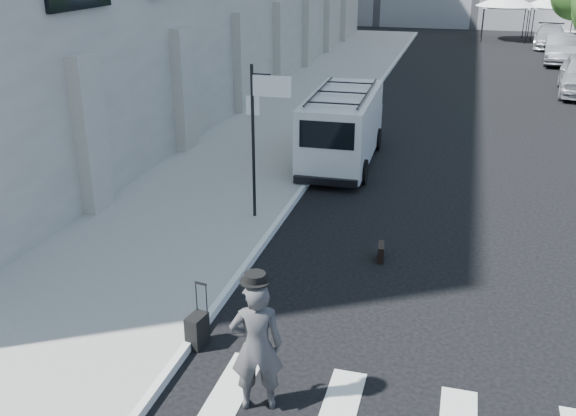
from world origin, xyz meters
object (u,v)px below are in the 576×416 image
Objects in this scene: suitcase at (197,330)px; parked_car_b at (562,49)px; businessman at (257,346)px; parked_car_c at (550,37)px; cargo_van at (343,126)px; briefcase at (381,252)px.

parked_car_b reaches higher than suitcase.
businessman is 0.41× the size of parked_car_c.
suitcase is 0.19× the size of cargo_van.
businessman reaches higher than briefcase.
cargo_van is (0.39, 10.09, 0.80)m from suitcase.
briefcase is at bearing -73.53° from cargo_van.
suitcase is at bearing -128.35° from briefcase.
briefcase is 0.09× the size of parked_car_b.
parked_car_c is (6.29, 33.18, 0.53)m from briefcase.
cargo_van is at bearing -103.82° from businessman.
parked_car_b is 6.29m from parked_car_c.
businessman is at bearing -108.01° from briefcase.
suitcase is 38.05m from parked_car_c.
parked_car_b is at bearing -84.66° from parked_car_c.
parked_car_c is (0.00, 6.29, -0.11)m from parked_car_b.
briefcase is 0.08× the size of cargo_van.
briefcase is at bearing -97.82° from parked_car_b.
suitcase is 31.96m from parked_car_b.
parked_car_c reaches higher than suitcase.
cargo_van reaches higher than suitcase.
parked_car_c is (8.70, 37.04, 0.41)m from suitcase.
briefcase is 6.61m from cargo_van.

